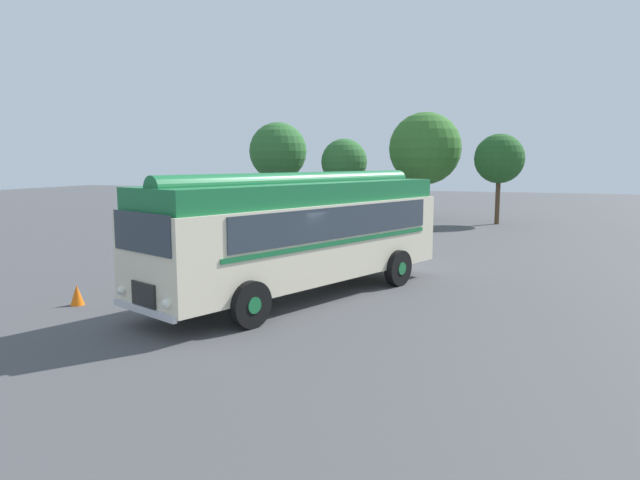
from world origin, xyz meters
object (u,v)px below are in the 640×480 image
at_px(vintage_bus, 302,229).
at_px(traffic_cone, 77,295).
at_px(car_mid_left, 407,218).
at_px(car_near_left, 348,217).

bearing_deg(vintage_bus, traffic_cone, -150.14).
xyz_separation_m(car_mid_left, traffic_cone, (-5.41, -17.66, -0.57)).
relative_size(vintage_bus, car_near_left, 2.36).
distance_m(vintage_bus, traffic_cone, 6.25).
distance_m(car_near_left, car_mid_left, 3.07).
bearing_deg(traffic_cone, vintage_bus, 29.86).
bearing_deg(traffic_cone, car_mid_left, 72.98).
xyz_separation_m(vintage_bus, traffic_cone, (-5.24, -3.01, -1.62)).
distance_m(vintage_bus, car_near_left, 14.34).
relative_size(car_mid_left, traffic_cone, 7.65).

